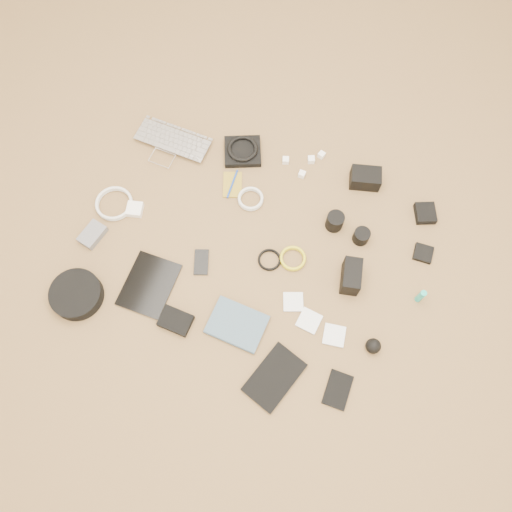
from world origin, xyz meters
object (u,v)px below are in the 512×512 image
at_px(headphone_case, 77,295).
at_px(paperback, 228,343).
at_px(laptop, 169,149).
at_px(tablet, 149,285).
at_px(phone, 201,262).
at_px(dslr_camera, 365,178).

distance_m(headphone_case, paperback, 0.63).
bearing_deg(laptop, tablet, -70.66).
relative_size(phone, headphone_case, 0.55).
height_order(laptop, headphone_case, headphone_case).
distance_m(laptop, dslr_camera, 0.87).
distance_m(tablet, headphone_case, 0.28).
relative_size(dslr_camera, headphone_case, 0.62).
bearing_deg(dslr_camera, phone, -145.67).
distance_m(tablet, phone, 0.23).
bearing_deg(paperback, tablet, 77.14).
xyz_separation_m(dslr_camera, phone, (-0.50, -0.60, -0.03)).
distance_m(dslr_camera, paperback, 0.91).
xyz_separation_m(laptop, phone, (0.36, -0.44, -0.01)).
bearing_deg(phone, paperback, -70.05).
bearing_deg(tablet, laptop, 106.66).
distance_m(laptop, headphone_case, 0.75).
height_order(dslr_camera, paperback, dslr_camera).
relative_size(phone, paperback, 0.52).
bearing_deg(tablet, dslr_camera, 47.73).
bearing_deg(tablet, headphone_case, -150.08).
distance_m(dslr_camera, tablet, 1.01).
bearing_deg(headphone_case, dslr_camera, 45.67).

